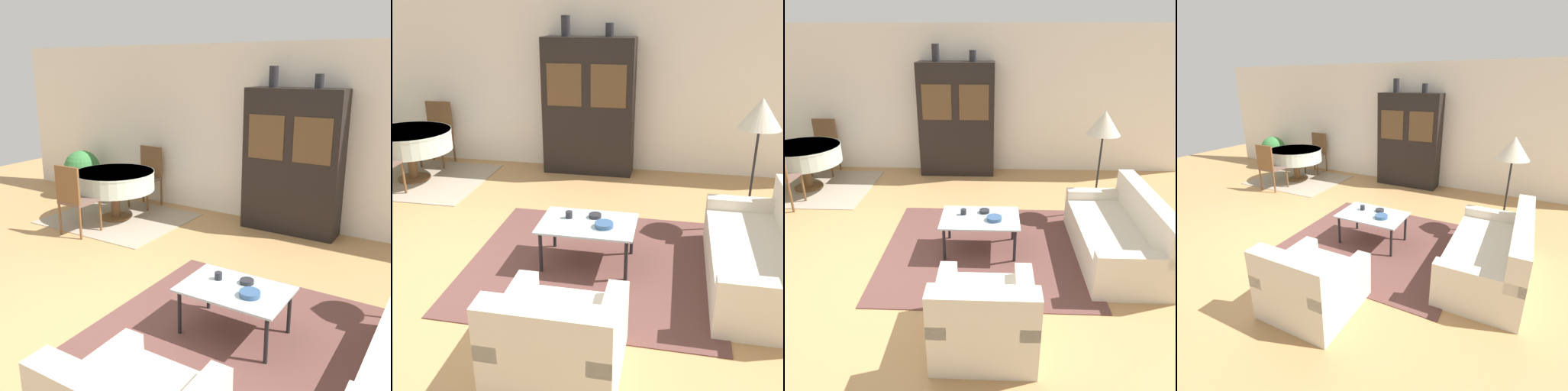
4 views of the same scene
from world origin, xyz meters
The scene contains 16 objects.
ground_plane centered at (0.00, 0.00, 0.00)m, with size 14.00×14.00×0.00m, color tan.
wall_back centered at (0.00, 3.63, 1.35)m, with size 10.00×0.06×2.70m.
area_rug centered at (1.24, 0.49, 0.01)m, with size 2.54×2.37×0.01m.
dining_rug centered at (-1.89, 2.46, 0.01)m, with size 2.09×1.77×0.01m.
couch centered at (2.87, 0.42, 0.29)m, with size 0.89×1.83×0.81m.
armchair centered at (1.27, -1.10, 0.28)m, with size 0.88×0.90×0.78m.
coffee_table centered at (1.17, 0.49, 0.41)m, with size 0.96×0.64×0.45m.
display_cabinet centered at (0.62, 3.36, 1.04)m, with size 1.39×0.44×2.07m.
dining_table centered at (-1.94, 2.44, 0.62)m, with size 1.26×1.26×0.76m.
dining_chair_far centered at (-1.94, 3.30, 0.58)m, with size 0.44×0.44×1.02m.
floor_lamp centered at (2.87, 1.67, 1.34)m, with size 0.47×0.47×1.55m.
cup centered at (0.96, 0.57, 0.49)m, with size 0.07×0.07×0.07m.
bowl centered at (1.35, 0.43, 0.48)m, with size 0.18×0.18×0.05m.
bowl_small centered at (1.22, 0.63, 0.48)m, with size 0.13×0.13×0.04m.
vase_tall centered at (0.28, 3.36, 2.22)m, with size 0.13×0.13×0.29m.
vase_short centered at (0.93, 3.36, 2.17)m, with size 0.12×0.12×0.19m.
Camera 3 is at (1.34, -3.69, 2.56)m, focal length 35.00 mm.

